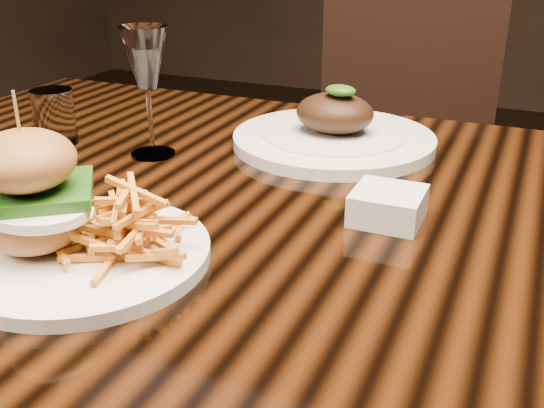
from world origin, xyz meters
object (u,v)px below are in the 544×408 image
at_px(burger_plate, 77,220).
at_px(far_dish, 334,134).
at_px(dining_table, 342,267).
at_px(wine_glass, 146,62).
at_px(chair_far, 402,148).

xyz_separation_m(burger_plate, far_dish, (0.12, 0.46, -0.03)).
xyz_separation_m(dining_table, far_dish, (-0.09, 0.23, 0.10)).
xyz_separation_m(wine_glass, chair_far, (0.21, 0.81, -0.35)).
bearing_deg(burger_plate, dining_table, 22.26).
bearing_deg(burger_plate, wine_glass, 85.82).
bearing_deg(burger_plate, chair_far, 60.34).
xyz_separation_m(wine_glass, far_dish, (0.24, 0.15, -0.12)).
bearing_deg(wine_glass, dining_table, -14.30).
distance_m(burger_plate, chair_far, 1.15).
bearing_deg(far_dish, wine_glass, -147.47).
relative_size(dining_table, burger_plate, 6.19).
relative_size(far_dish, chair_far, 0.33).
height_order(burger_plate, wine_glass, wine_glass).
relative_size(dining_table, far_dish, 5.06).
bearing_deg(chair_far, dining_table, -93.03).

